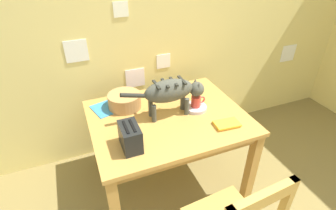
{
  "coord_description": "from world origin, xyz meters",
  "views": [
    {
      "loc": [
        -0.73,
        -0.08,
        1.91
      ],
      "look_at": [
        -0.1,
        1.49,
        0.83
      ],
      "focal_mm": 28.09,
      "sensor_mm": 36.0,
      "label": 1
    }
  ],
  "objects_px": {
    "saucer_bowl": "(195,107)",
    "toaster": "(130,137)",
    "book_stack": "(227,124)",
    "coffee_mug": "(196,101)",
    "cat": "(172,91)",
    "wicker_basket": "(125,100)",
    "magazine": "(110,107)",
    "dining_table": "(168,125)"
  },
  "relations": [
    {
      "from": "saucer_bowl",
      "to": "toaster",
      "type": "relative_size",
      "value": 0.92
    },
    {
      "from": "saucer_bowl",
      "to": "book_stack",
      "type": "xyz_separation_m",
      "value": [
        0.11,
        -0.29,
        -0.0
      ]
    },
    {
      "from": "coffee_mug",
      "to": "toaster",
      "type": "xyz_separation_m",
      "value": [
        -0.61,
        -0.25,
        0.01
      ]
    },
    {
      "from": "cat",
      "to": "wicker_basket",
      "type": "bearing_deg",
      "value": -126.19
    },
    {
      "from": "book_stack",
      "to": "wicker_basket",
      "type": "distance_m",
      "value": 0.83
    },
    {
      "from": "saucer_bowl",
      "to": "wicker_basket",
      "type": "bearing_deg",
      "value": 155.04
    },
    {
      "from": "magazine",
      "to": "book_stack",
      "type": "distance_m",
      "value": 0.95
    },
    {
      "from": "saucer_bowl",
      "to": "book_stack",
      "type": "relative_size",
      "value": 0.94
    },
    {
      "from": "saucer_bowl",
      "to": "wicker_basket",
      "type": "distance_m",
      "value": 0.58
    },
    {
      "from": "book_stack",
      "to": "wicker_basket",
      "type": "xyz_separation_m",
      "value": [
        -0.64,
        0.53,
        0.05
      ]
    },
    {
      "from": "dining_table",
      "to": "saucer_bowl",
      "type": "height_order",
      "value": "saucer_bowl"
    },
    {
      "from": "cat",
      "to": "coffee_mug",
      "type": "bearing_deg",
      "value": 90.02
    },
    {
      "from": "coffee_mug",
      "to": "toaster",
      "type": "distance_m",
      "value": 0.66
    },
    {
      "from": "saucer_bowl",
      "to": "toaster",
      "type": "distance_m",
      "value": 0.66
    },
    {
      "from": "coffee_mug",
      "to": "wicker_basket",
      "type": "height_order",
      "value": "wicker_basket"
    },
    {
      "from": "cat",
      "to": "toaster",
      "type": "xyz_separation_m",
      "value": [
        -0.4,
        -0.26,
        -0.12
      ]
    },
    {
      "from": "coffee_mug",
      "to": "cat",
      "type": "bearing_deg",
      "value": 179.13
    },
    {
      "from": "cat",
      "to": "magazine",
      "type": "bearing_deg",
      "value": -122.45
    },
    {
      "from": "magazine",
      "to": "wicker_basket",
      "type": "distance_m",
      "value": 0.14
    },
    {
      "from": "coffee_mug",
      "to": "book_stack",
      "type": "bearing_deg",
      "value": -69.01
    },
    {
      "from": "dining_table",
      "to": "book_stack",
      "type": "distance_m",
      "value": 0.47
    },
    {
      "from": "saucer_bowl",
      "to": "wicker_basket",
      "type": "height_order",
      "value": "wicker_basket"
    },
    {
      "from": "dining_table",
      "to": "magazine",
      "type": "xyz_separation_m",
      "value": [
        -0.4,
        0.29,
        0.09
      ]
    },
    {
      "from": "magazine",
      "to": "toaster",
      "type": "xyz_separation_m",
      "value": [
        0.03,
        -0.54,
        0.08
      ]
    },
    {
      "from": "cat",
      "to": "coffee_mug",
      "type": "distance_m",
      "value": 0.25
    },
    {
      "from": "saucer_bowl",
      "to": "wicker_basket",
      "type": "xyz_separation_m",
      "value": [
        -0.53,
        0.24,
        0.05
      ]
    },
    {
      "from": "cat",
      "to": "saucer_bowl",
      "type": "relative_size",
      "value": 3.6
    },
    {
      "from": "wicker_basket",
      "to": "toaster",
      "type": "xyz_separation_m",
      "value": [
        -0.08,
        -0.5,
        0.02
      ]
    },
    {
      "from": "wicker_basket",
      "to": "toaster",
      "type": "relative_size",
      "value": 1.34
    },
    {
      "from": "cat",
      "to": "magazine",
      "type": "relative_size",
      "value": 2.37
    },
    {
      "from": "coffee_mug",
      "to": "book_stack",
      "type": "relative_size",
      "value": 0.62
    },
    {
      "from": "cat",
      "to": "toaster",
      "type": "distance_m",
      "value": 0.49
    },
    {
      "from": "magazine",
      "to": "dining_table",
      "type": "bearing_deg",
      "value": -52.35
    },
    {
      "from": "cat",
      "to": "magazine",
      "type": "distance_m",
      "value": 0.56
    },
    {
      "from": "magazine",
      "to": "book_stack",
      "type": "relative_size",
      "value": 1.42
    },
    {
      "from": "saucer_bowl",
      "to": "coffee_mug",
      "type": "bearing_deg",
      "value": 0.0
    },
    {
      "from": "coffee_mug",
      "to": "book_stack",
      "type": "height_order",
      "value": "coffee_mug"
    },
    {
      "from": "saucer_bowl",
      "to": "book_stack",
      "type": "height_order",
      "value": "saucer_bowl"
    },
    {
      "from": "saucer_bowl",
      "to": "magazine",
      "type": "bearing_deg",
      "value": 155.74
    },
    {
      "from": "dining_table",
      "to": "magazine",
      "type": "bearing_deg",
      "value": 143.3
    },
    {
      "from": "dining_table",
      "to": "saucer_bowl",
      "type": "bearing_deg",
      "value": 1.49
    },
    {
      "from": "cat",
      "to": "dining_table",
      "type": "bearing_deg",
      "value": -75.01
    }
  ]
}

